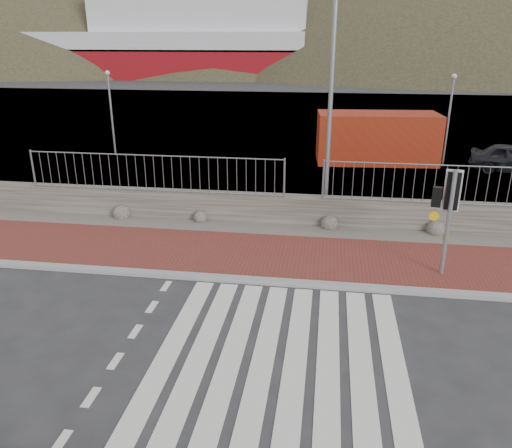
% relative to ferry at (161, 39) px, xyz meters
% --- Properties ---
extents(ground, '(220.00, 220.00, 0.00)m').
position_rel_ferry_xyz_m(ground, '(24.65, -67.90, -5.36)').
color(ground, '#28282B').
rests_on(ground, ground).
extents(sidewalk_far, '(40.00, 3.00, 0.08)m').
position_rel_ferry_xyz_m(sidewalk_far, '(24.65, -63.40, -5.32)').
color(sidewalk_far, maroon).
rests_on(sidewalk_far, ground).
extents(kerb_far, '(40.00, 0.25, 0.12)m').
position_rel_ferry_xyz_m(kerb_far, '(24.65, -64.90, -5.31)').
color(kerb_far, gray).
rests_on(kerb_far, ground).
extents(zebra_crossing, '(4.62, 5.60, 0.01)m').
position_rel_ferry_xyz_m(zebra_crossing, '(24.65, -67.90, -5.36)').
color(zebra_crossing, silver).
rests_on(zebra_crossing, ground).
extents(gravel_strip, '(40.00, 1.50, 0.06)m').
position_rel_ferry_xyz_m(gravel_strip, '(24.65, -61.40, -5.33)').
color(gravel_strip, '#59544C').
rests_on(gravel_strip, ground).
extents(stone_wall, '(40.00, 0.60, 0.90)m').
position_rel_ferry_xyz_m(stone_wall, '(24.65, -60.60, -4.91)').
color(stone_wall, '#47423A').
rests_on(stone_wall, ground).
extents(railing, '(18.07, 0.07, 1.22)m').
position_rel_ferry_xyz_m(railing, '(24.65, -60.75, -3.54)').
color(railing, gray).
rests_on(railing, stone_wall).
extents(quay, '(120.00, 40.00, 0.50)m').
position_rel_ferry_xyz_m(quay, '(24.65, -40.00, -5.36)').
color(quay, '#4C4C4F').
rests_on(quay, ground).
extents(water, '(220.00, 50.00, 0.05)m').
position_rel_ferry_xyz_m(water, '(24.65, -5.00, -5.36)').
color(water, '#3F4C54').
rests_on(water, ground).
extents(ferry, '(50.00, 16.00, 20.00)m').
position_rel_ferry_xyz_m(ferry, '(0.00, 0.00, 0.00)').
color(ferry, maroon).
rests_on(ferry, ground).
extents(hills_backdrop, '(254.00, 90.00, 100.00)m').
position_rel_ferry_xyz_m(hills_backdrop, '(31.40, 20.00, -28.42)').
color(hills_backdrop, '#282D1B').
rests_on(hills_backdrop, ground).
extents(traffic_signal_far, '(0.67, 0.29, 2.73)m').
position_rel_ferry_xyz_m(traffic_signal_far, '(28.28, -63.85, -3.39)').
color(traffic_signal_far, gray).
rests_on(traffic_signal_far, ground).
extents(streetlight, '(1.73, 0.35, 8.15)m').
position_rel_ferry_xyz_m(streetlight, '(25.49, -59.81, -0.77)').
color(streetlight, gray).
rests_on(streetlight, ground).
extents(shipping_container, '(5.71, 2.74, 2.31)m').
position_rel_ferry_xyz_m(shipping_container, '(27.60, -51.62, -4.21)').
color(shipping_container, '#993410').
rests_on(shipping_container, ground).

